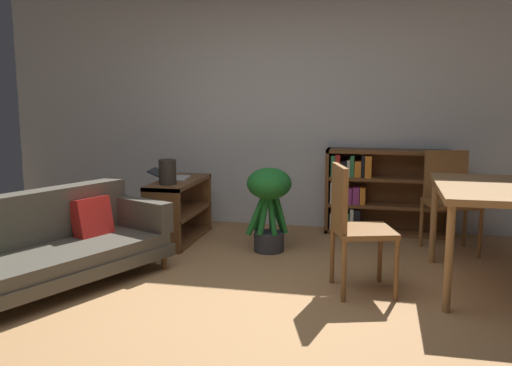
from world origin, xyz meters
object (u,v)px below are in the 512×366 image
open_laptop (171,176)px  dining_chair_near (354,222)px  potted_floor_plant (269,198)px  media_console (179,210)px  dining_table (496,197)px  bookshelf (377,191)px  desk_speaker (168,172)px  dining_chair_far (449,195)px  fabric_couch (34,248)px

open_laptop → dining_chair_near: bearing=-32.3°
potted_floor_plant → dining_chair_near: (0.83, -0.93, 0.03)m
media_console → dining_table: size_ratio=0.80×
media_console → bookshelf: size_ratio=0.78×
desk_speaker → bookshelf: size_ratio=0.19×
potted_floor_plant → dining_chair_far: bearing=13.8°
open_laptop → desk_speaker: 0.37m
fabric_couch → potted_floor_plant: bearing=43.5°
dining_table → bookshelf: bearing=119.4°
dining_chair_far → dining_table: bearing=-78.0°
fabric_couch → dining_chair_near: bearing=12.2°
media_console → dining_table: 3.00m
potted_floor_plant → bookshelf: (0.99, 0.95, -0.06)m
open_laptop → dining_table: bearing=-16.9°
dining_table → dining_chair_near: dining_chair_near is taller
media_console → desk_speaker: bearing=-91.6°
desk_speaker → dining_table: (2.86, -0.56, -0.02)m
desk_speaker → dining_chair_near: (1.81, -0.87, -0.20)m
dining_chair_far → bookshelf: 0.87m
desk_speaker → fabric_couch: bearing=-111.3°
fabric_couch → dining_chair_near: dining_chair_near is taller
dining_table → dining_chair_far: 1.07m
dining_table → bookshelf: 1.82m
bookshelf → fabric_couch: bearing=-136.3°
open_laptop → desk_speaker: (0.10, -0.34, 0.10)m
open_laptop → dining_table: (2.96, -0.90, 0.07)m
potted_floor_plant → open_laptop: bearing=165.7°
media_console → dining_chair_far: (2.63, 0.20, 0.23)m
potted_floor_plant → fabric_couch: bearing=-136.5°
potted_floor_plant → dining_table: (1.87, -0.62, 0.20)m
desk_speaker → dining_table: 2.91m
potted_floor_plant → dining_chair_far: size_ratio=0.84×
potted_floor_plant → bookshelf: bearing=43.9°
open_laptop → dining_table: dining_table is taller
dining_table → dining_chair_far: (-0.22, 1.03, -0.18)m
dining_table → dining_chair_near: (-1.04, -0.31, -0.17)m
open_laptop → desk_speaker: size_ratio=1.78×
dining_chair_near → desk_speaker: bearing=154.4°
bookshelf → dining_chair_far: bearing=-39.2°
media_console → potted_floor_plant: bearing=-11.9°
open_laptop → dining_chair_far: (2.74, 0.13, -0.11)m
potted_floor_plant → media_console: bearing=168.1°
media_console → bookshelf: 2.11m
dining_chair_near → media_console: bearing=147.8°
dining_chair_far → bookshelf: size_ratio=0.73×
dining_chair_near → dining_table: bearing=16.7°
open_laptop → dining_table: size_ratio=0.34×
desk_speaker → dining_chair_near: 2.02m
bookshelf → desk_speaker: bearing=-152.7°
desk_speaker → dining_table: bearing=-11.0°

